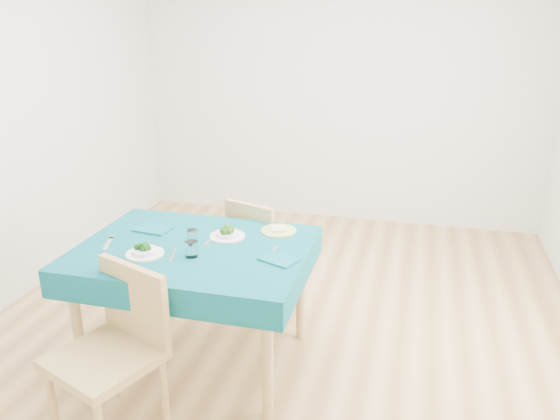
% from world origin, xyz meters
% --- Properties ---
extents(room_shell, '(4.02, 4.52, 2.73)m').
position_xyz_m(room_shell, '(0.00, 0.00, 1.35)').
color(room_shell, '#A07643').
rests_on(room_shell, ground).
extents(table, '(1.31, 1.00, 0.76)m').
position_xyz_m(table, '(-0.39, -0.48, 0.38)').
color(table, '#084D58').
rests_on(table, ground).
extents(chair_near, '(0.62, 0.64, 1.16)m').
position_xyz_m(chair_near, '(-0.59, -1.16, 0.58)').
color(chair_near, tan).
rests_on(chair_near, ground).
extents(chair_far, '(0.50, 0.52, 0.95)m').
position_xyz_m(chair_far, '(-0.17, 0.22, 0.48)').
color(chair_far, tan).
rests_on(chair_far, ground).
extents(bowl_near, '(0.21, 0.21, 0.06)m').
position_xyz_m(bowl_near, '(-0.60, -0.65, 0.79)').
color(bowl_near, white).
rests_on(bowl_near, table).
extents(bowl_far, '(0.21, 0.21, 0.06)m').
position_xyz_m(bowl_far, '(-0.25, -0.30, 0.79)').
color(bowl_far, white).
rests_on(bowl_far, table).
extents(fork_near, '(0.09, 0.20, 0.00)m').
position_xyz_m(fork_near, '(-0.88, -0.57, 0.76)').
color(fork_near, silver).
rests_on(fork_near, table).
extents(knife_near, '(0.06, 0.18, 0.00)m').
position_xyz_m(knife_near, '(-0.45, -0.63, 0.76)').
color(knife_near, silver).
rests_on(knife_near, table).
extents(fork_far, '(0.04, 0.17, 0.00)m').
position_xyz_m(fork_far, '(-0.33, -0.36, 0.76)').
color(fork_far, silver).
rests_on(fork_far, table).
extents(knife_far, '(0.02, 0.20, 0.00)m').
position_xyz_m(knife_far, '(0.07, -0.46, 0.76)').
color(knife_far, silver).
rests_on(knife_far, table).
extents(napkin_near, '(0.23, 0.17, 0.01)m').
position_xyz_m(napkin_near, '(-0.73, -0.30, 0.76)').
color(napkin_near, '#0B5762').
rests_on(napkin_near, table).
extents(napkin_far, '(0.23, 0.20, 0.01)m').
position_xyz_m(napkin_far, '(0.13, -0.54, 0.76)').
color(napkin_far, '#0B5762').
rests_on(napkin_far, table).
extents(tumbler_center, '(0.06, 0.06, 0.08)m').
position_xyz_m(tumbler_center, '(-0.41, -0.43, 0.80)').
color(tumbler_center, white).
rests_on(tumbler_center, table).
extents(tumbler_side, '(0.07, 0.07, 0.09)m').
position_xyz_m(tumbler_side, '(-0.34, -0.61, 0.80)').
color(tumbler_side, white).
rests_on(tumbler_side, table).
extents(side_plate, '(0.22, 0.22, 0.01)m').
position_xyz_m(side_plate, '(0.03, -0.13, 0.76)').
color(side_plate, '#B6C962').
rests_on(side_plate, table).
extents(bread_slice, '(0.11, 0.11, 0.01)m').
position_xyz_m(bread_slice, '(0.03, -0.13, 0.78)').
color(bread_slice, beige).
rests_on(bread_slice, side_plate).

